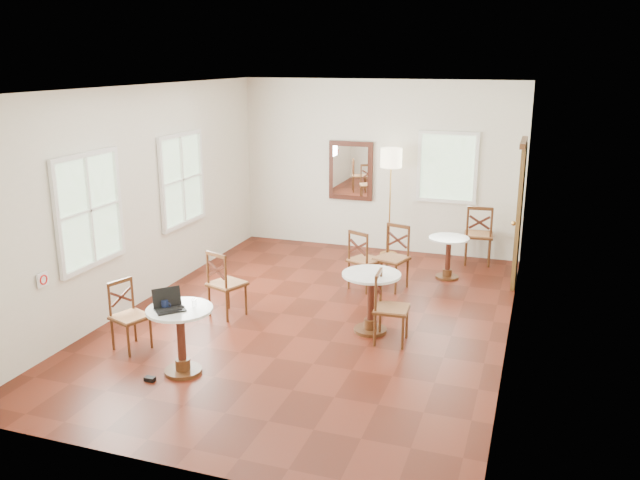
# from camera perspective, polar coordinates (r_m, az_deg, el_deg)

# --- Properties ---
(ground) EXTENTS (7.00, 7.00, 0.00)m
(ground) POSITION_cam_1_polar(r_m,az_deg,el_deg) (8.81, -0.64, -6.78)
(ground) COLOR #531A0E
(ground) RESTS_ON ground
(room_shell) EXTENTS (5.02, 7.02, 3.01)m
(room_shell) POSITION_cam_1_polar(r_m,az_deg,el_deg) (8.55, -0.44, 5.74)
(room_shell) COLOR silver
(room_shell) RESTS_ON ground
(cafe_table_near) EXTENTS (0.72, 0.72, 0.76)m
(cafe_table_near) POSITION_cam_1_polar(r_m,az_deg,el_deg) (7.33, -11.99, -7.93)
(cafe_table_near) COLOR #4C2913
(cafe_table_near) RESTS_ON ground
(cafe_table_mid) EXTENTS (0.73, 0.73, 0.78)m
(cafe_table_mid) POSITION_cam_1_polar(r_m,az_deg,el_deg) (8.24, 4.46, -4.86)
(cafe_table_mid) COLOR #4C2913
(cafe_table_mid) RESTS_ON ground
(cafe_table_back) EXTENTS (0.63, 0.63, 0.66)m
(cafe_table_back) POSITION_cam_1_polar(r_m,az_deg,el_deg) (10.42, 11.09, -1.11)
(cafe_table_back) COLOR #4C2913
(cafe_table_back) RESTS_ON ground
(chair_near_a) EXTENTS (0.54, 0.54, 0.91)m
(chair_near_a) POSITION_cam_1_polar(r_m,az_deg,el_deg) (8.81, -8.21, -3.78)
(chair_near_a) COLOR #4C2913
(chair_near_a) RESTS_ON ground
(chair_near_b) EXTENTS (0.49, 0.49, 0.83)m
(chair_near_b) POSITION_cam_1_polar(r_m,az_deg,el_deg) (8.09, -16.25, -6.34)
(chair_near_b) COLOR #4C2913
(chair_near_b) RESTS_ON ground
(chair_mid_a) EXTENTS (0.56, 0.56, 0.91)m
(chair_mid_a) POSITION_cam_1_polar(r_m,az_deg,el_deg) (9.75, 3.86, -1.74)
(chair_mid_a) COLOR #4C2913
(chair_mid_a) RESTS_ON ground
(chair_mid_b) EXTENTS (0.43, 0.43, 0.89)m
(chair_mid_b) POSITION_cam_1_polar(r_m,az_deg,el_deg) (7.98, 6.07, -5.89)
(chair_mid_b) COLOR #4C2913
(chair_mid_b) RESTS_ON ground
(chair_back_a) EXTENTS (0.51, 0.51, 1.01)m
(chair_back_a) POSITION_cam_1_polar(r_m,az_deg,el_deg) (11.24, 13.62, 0.46)
(chair_back_a) COLOR #4C2913
(chair_back_a) RESTS_ON ground
(chair_back_b) EXTENTS (0.55, 0.55, 0.96)m
(chair_back_b) POSITION_cam_1_polar(r_m,az_deg,el_deg) (9.82, 6.31, -1.53)
(chair_back_b) COLOR #4C2913
(chair_back_b) RESTS_ON ground
(floor_lamp) EXTENTS (0.36, 0.36, 1.88)m
(floor_lamp) POSITION_cam_1_polar(r_m,az_deg,el_deg) (11.23, 6.19, 6.48)
(floor_lamp) COLOR #BF8C3F
(floor_lamp) RESTS_ON ground
(laptop) EXTENTS (0.39, 0.39, 0.22)m
(laptop) POSITION_cam_1_polar(r_m,az_deg,el_deg) (7.21, -13.03, -5.47)
(laptop) COLOR black
(laptop) RESTS_ON cafe_table_near
(mouse) EXTENTS (0.10, 0.08, 0.03)m
(mouse) POSITION_cam_1_polar(r_m,az_deg,el_deg) (7.22, -12.01, -5.69)
(mouse) COLOR black
(mouse) RESTS_ON cafe_table_near
(navy_mug) EXTENTS (0.11, 0.08, 0.09)m
(navy_mug) POSITION_cam_1_polar(r_m,az_deg,el_deg) (7.24, -13.32, -5.48)
(navy_mug) COLOR #101837
(navy_mug) RESTS_ON cafe_table_near
(water_glass) EXTENTS (0.05, 0.05, 0.09)m
(water_glass) POSITION_cam_1_polar(r_m,az_deg,el_deg) (7.22, -10.88, -5.42)
(water_glass) COLOR white
(water_glass) RESTS_ON cafe_table_near
(power_adapter) EXTENTS (0.11, 0.07, 0.05)m
(power_adapter) POSITION_cam_1_polar(r_m,az_deg,el_deg) (7.42, -14.57, -11.61)
(power_adapter) COLOR black
(power_adapter) RESTS_ON ground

